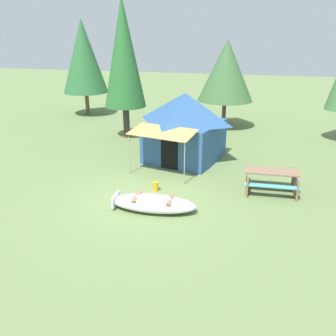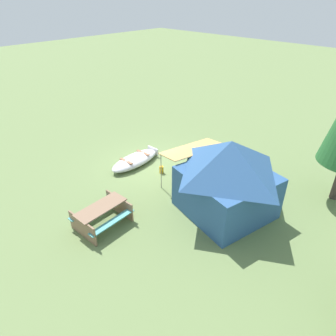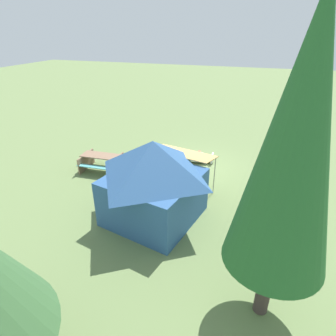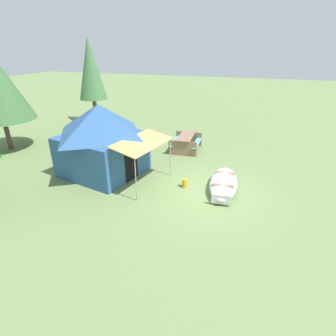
{
  "view_description": "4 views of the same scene",
  "coord_description": "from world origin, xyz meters",
  "px_view_note": "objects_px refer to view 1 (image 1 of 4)",
  "views": [
    {
      "loc": [
        3.6,
        -10.51,
        5.29
      ],
      "look_at": [
        0.54,
        1.2,
        0.7
      ],
      "focal_mm": 38.26,
      "sensor_mm": 36.0,
      "label": 1
    },
    {
      "loc": [
        8.5,
        9.1,
        7.35
      ],
      "look_at": [
        1.0,
        1.84,
        1.07
      ],
      "focal_mm": 32.31,
      "sensor_mm": 36.0,
      "label": 2
    },
    {
      "loc": [
        -2.59,
        12.1,
        6.18
      ],
      "look_at": [
        0.7,
        2.1,
        0.88
      ],
      "focal_mm": 30.09,
      "sensor_mm": 36.0,
      "label": 3
    },
    {
      "loc": [
        -8.73,
        -1.53,
        5.05
      ],
      "look_at": [
        0.24,
        1.35,
        0.72
      ],
      "focal_mm": 28.76,
      "sensor_mm": 36.0,
      "label": 4
    }
  ],
  "objects_px": {
    "fuel_can": "(156,186)",
    "pine_tree_back_left": "(226,70)",
    "pine_tree_far_center": "(84,57)",
    "canvas_cabin_tent": "(185,126)",
    "beached_rowboat": "(153,203)",
    "pine_tree_side": "(124,53)",
    "cooler_box": "(168,160)",
    "picnic_table": "(271,179)"
  },
  "relations": [
    {
      "from": "fuel_can",
      "to": "pine_tree_back_left",
      "type": "height_order",
      "value": "pine_tree_back_left"
    },
    {
      "from": "pine_tree_back_left",
      "to": "picnic_table",
      "type": "bearing_deg",
      "value": -73.3
    },
    {
      "from": "cooler_box",
      "to": "pine_tree_far_center",
      "type": "height_order",
      "value": "pine_tree_far_center"
    },
    {
      "from": "cooler_box",
      "to": "pine_tree_back_left",
      "type": "distance_m",
      "value": 7.9
    },
    {
      "from": "canvas_cabin_tent",
      "to": "picnic_table",
      "type": "distance_m",
      "value": 4.67
    },
    {
      "from": "cooler_box",
      "to": "pine_tree_back_left",
      "type": "xyz_separation_m",
      "value": [
        1.55,
        7.09,
        3.11
      ]
    },
    {
      "from": "canvas_cabin_tent",
      "to": "pine_tree_far_center",
      "type": "relative_size",
      "value": 0.78
    },
    {
      "from": "fuel_can",
      "to": "canvas_cabin_tent",
      "type": "bearing_deg",
      "value": 86.03
    },
    {
      "from": "pine_tree_side",
      "to": "fuel_can",
      "type": "bearing_deg",
      "value": -61.11
    },
    {
      "from": "pine_tree_back_left",
      "to": "cooler_box",
      "type": "bearing_deg",
      "value": -102.31
    },
    {
      "from": "cooler_box",
      "to": "fuel_can",
      "type": "bearing_deg",
      "value": -84.46
    },
    {
      "from": "fuel_can",
      "to": "pine_tree_side",
      "type": "bearing_deg",
      "value": 118.89
    },
    {
      "from": "canvas_cabin_tent",
      "to": "picnic_table",
      "type": "relative_size",
      "value": 2.52
    },
    {
      "from": "fuel_can",
      "to": "pine_tree_far_center",
      "type": "relative_size",
      "value": 0.05
    },
    {
      "from": "beached_rowboat",
      "to": "pine_tree_far_center",
      "type": "height_order",
      "value": "pine_tree_far_center"
    },
    {
      "from": "beached_rowboat",
      "to": "pine_tree_side",
      "type": "relative_size",
      "value": 0.4
    },
    {
      "from": "cooler_box",
      "to": "canvas_cabin_tent",
      "type": "bearing_deg",
      "value": 58.79
    },
    {
      "from": "beached_rowboat",
      "to": "canvas_cabin_tent",
      "type": "height_order",
      "value": "canvas_cabin_tent"
    },
    {
      "from": "fuel_can",
      "to": "pine_tree_side",
      "type": "height_order",
      "value": "pine_tree_side"
    },
    {
      "from": "cooler_box",
      "to": "pine_tree_far_center",
      "type": "xyz_separation_m",
      "value": [
        -7.9,
        8.3,
        3.64
      ]
    },
    {
      "from": "beached_rowboat",
      "to": "picnic_table",
      "type": "relative_size",
      "value": 1.47
    },
    {
      "from": "picnic_table",
      "to": "pine_tree_side",
      "type": "xyz_separation_m",
      "value": [
        -7.46,
        5.4,
        3.84
      ]
    },
    {
      "from": "picnic_table",
      "to": "fuel_can",
      "type": "relative_size",
      "value": 5.66
    },
    {
      "from": "picnic_table",
      "to": "fuel_can",
      "type": "height_order",
      "value": "picnic_table"
    },
    {
      "from": "fuel_can",
      "to": "pine_tree_back_left",
      "type": "xyz_separation_m",
      "value": [
        1.28,
        9.86,
        3.13
      ]
    },
    {
      "from": "pine_tree_back_left",
      "to": "pine_tree_side",
      "type": "distance_m",
      "value": 6.02
    },
    {
      "from": "pine_tree_back_left",
      "to": "fuel_can",
      "type": "bearing_deg",
      "value": -97.38
    },
    {
      "from": "picnic_table",
      "to": "cooler_box",
      "type": "distance_m",
      "value": 4.59
    },
    {
      "from": "cooler_box",
      "to": "pine_tree_far_center",
      "type": "bearing_deg",
      "value": 133.57
    },
    {
      "from": "pine_tree_back_left",
      "to": "beached_rowboat",
      "type": "bearing_deg",
      "value": -94.77
    },
    {
      "from": "fuel_can",
      "to": "pine_tree_side",
      "type": "distance_m",
      "value": 8.38
    },
    {
      "from": "pine_tree_back_left",
      "to": "pine_tree_far_center",
      "type": "relative_size",
      "value": 0.81
    },
    {
      "from": "pine_tree_far_center",
      "to": "pine_tree_side",
      "type": "xyz_separation_m",
      "value": [
        4.65,
        -4.7,
        0.5
      ]
    },
    {
      "from": "pine_tree_back_left",
      "to": "pine_tree_side",
      "type": "xyz_separation_m",
      "value": [
        -4.79,
        -3.49,
        1.03
      ]
    },
    {
      "from": "picnic_table",
      "to": "fuel_can",
      "type": "bearing_deg",
      "value": -166.15
    },
    {
      "from": "picnic_table",
      "to": "beached_rowboat",
      "type": "bearing_deg",
      "value": -146.19
    },
    {
      "from": "canvas_cabin_tent",
      "to": "pine_tree_side",
      "type": "distance_m",
      "value": 5.44
    },
    {
      "from": "canvas_cabin_tent",
      "to": "fuel_can",
      "type": "xyz_separation_m",
      "value": [
        -0.25,
        -3.63,
        -1.35
      ]
    },
    {
      "from": "picnic_table",
      "to": "cooler_box",
      "type": "xyz_separation_m",
      "value": [
        -4.22,
        1.8,
        -0.3
      ]
    },
    {
      "from": "beached_rowboat",
      "to": "canvas_cabin_tent",
      "type": "relative_size",
      "value": 0.58
    },
    {
      "from": "canvas_cabin_tent",
      "to": "pine_tree_side",
      "type": "xyz_separation_m",
      "value": [
        -3.77,
        2.74,
        2.81
      ]
    },
    {
      "from": "beached_rowboat",
      "to": "cooler_box",
      "type": "bearing_deg",
      "value": 98.16
    }
  ]
}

